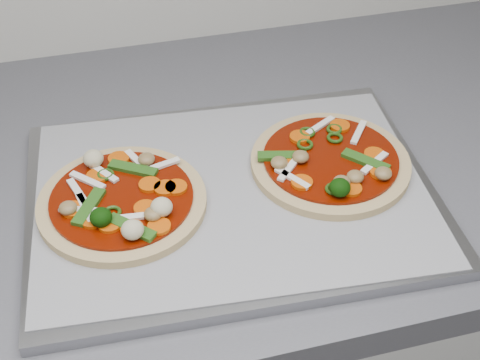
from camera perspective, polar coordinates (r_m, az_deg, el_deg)
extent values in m
cube|color=gray|center=(0.77, -0.73, -1.34)|extent=(0.48, 0.37, 0.02)
cube|color=gray|center=(0.77, -0.73, -0.87)|extent=(0.47, 0.36, 0.00)
cylinder|color=tan|center=(0.76, -10.01, -1.89)|extent=(0.20, 0.20, 0.01)
cylinder|color=#711403|center=(0.75, -10.07, -1.51)|extent=(0.17, 0.17, 0.00)
cube|color=#2B5A19|center=(0.78, -9.12, 0.97)|extent=(0.06, 0.04, 0.00)
ellipsoid|color=olive|center=(0.72, -7.43, -2.90)|extent=(0.03, 0.03, 0.01)
cylinder|color=#CB5304|center=(0.75, -6.42, -0.68)|extent=(0.03, 0.03, 0.00)
cylinder|color=#CB5304|center=(0.71, -9.20, -4.11)|extent=(0.04, 0.04, 0.00)
cylinder|color=#CB5304|center=(0.78, -12.09, 0.33)|extent=(0.03, 0.03, 0.00)
ellipsoid|color=beige|center=(0.79, -12.42, 1.81)|extent=(0.03, 0.03, 0.02)
ellipsoid|color=olive|center=(0.79, -7.99, 1.78)|extent=(0.02, 0.02, 0.01)
cube|color=white|center=(0.77, -12.89, -0.04)|extent=(0.04, 0.04, 0.00)
cylinder|color=#CB5304|center=(0.71, -6.91, -3.95)|extent=(0.03, 0.03, 0.00)
cube|color=white|center=(0.76, -13.67, -1.01)|extent=(0.02, 0.05, 0.00)
ellipsoid|color=olive|center=(0.74, -14.47, -2.33)|extent=(0.03, 0.03, 0.01)
cube|color=#2B5A19|center=(0.71, -9.26, -4.01)|extent=(0.05, 0.05, 0.00)
cube|color=white|center=(0.78, -11.64, 0.67)|extent=(0.03, 0.04, 0.00)
cube|color=white|center=(0.72, -10.08, -3.23)|extent=(0.05, 0.01, 0.00)
cube|color=white|center=(0.74, -13.42, -2.51)|extent=(0.05, 0.02, 0.00)
cylinder|color=#CB5304|center=(0.73, -8.10, -2.41)|extent=(0.04, 0.04, 0.00)
cylinder|color=#CB5304|center=(0.75, -5.47, -0.62)|extent=(0.04, 0.04, 0.00)
cylinder|color=#CB5304|center=(0.80, -10.32, 1.80)|extent=(0.03, 0.03, 0.00)
cylinder|color=#CB5304|center=(0.76, -7.72, -0.39)|extent=(0.04, 0.04, 0.00)
cylinder|color=#CB5304|center=(0.73, -12.49, -3.35)|extent=(0.03, 0.03, 0.00)
cube|color=white|center=(0.78, -6.80, 1.22)|extent=(0.05, 0.02, 0.00)
ellipsoid|color=#103406|center=(0.72, -11.79, -3.14)|extent=(0.03, 0.03, 0.02)
cube|color=white|center=(0.74, -13.07, -2.34)|extent=(0.02, 0.05, 0.00)
cylinder|color=#CB5304|center=(0.74, -14.06, -2.46)|extent=(0.03, 0.03, 0.00)
torus|color=#21430F|center=(0.78, -11.41, 0.46)|extent=(0.02, 0.02, 0.00)
ellipsoid|color=beige|center=(0.70, -9.16, -4.21)|extent=(0.03, 0.03, 0.02)
cylinder|color=#CB5304|center=(0.72, -11.06, -3.73)|extent=(0.03, 0.03, 0.00)
ellipsoid|color=beige|center=(0.72, -6.71, -2.30)|extent=(0.03, 0.03, 0.02)
cube|color=#2B5A19|center=(0.74, -12.77, -2.24)|extent=(0.04, 0.06, 0.00)
torus|color=#21430F|center=(0.73, -10.84, -2.74)|extent=(0.03, 0.03, 0.00)
cube|color=white|center=(0.79, -8.73, 1.58)|extent=(0.03, 0.05, 0.00)
cylinder|color=tan|center=(0.80, 7.70, 1.48)|extent=(0.21, 0.21, 0.01)
cylinder|color=#711403|center=(0.80, 7.75, 1.86)|extent=(0.18, 0.18, 0.00)
cylinder|color=#CB5304|center=(0.85, 8.52, 4.60)|extent=(0.04, 0.04, 0.00)
cube|color=white|center=(0.77, 4.23, 1.00)|extent=(0.04, 0.04, 0.00)
cylinder|color=#CB5304|center=(0.78, 3.94, 1.53)|extent=(0.03, 0.03, 0.00)
torus|color=#21430F|center=(0.83, 5.76, 4.07)|extent=(0.03, 0.03, 0.00)
ellipsoid|color=olive|center=(0.77, 3.36, 1.48)|extent=(0.02, 0.02, 0.01)
torus|color=#21430F|center=(0.82, 8.10, 3.59)|extent=(0.02, 0.02, 0.00)
cube|color=white|center=(0.84, 6.86, 4.63)|extent=(0.05, 0.03, 0.00)
torus|color=#21430F|center=(0.84, 8.06, 4.31)|extent=(0.03, 0.03, 0.00)
cylinder|color=#CB5304|center=(0.76, 5.30, -0.20)|extent=(0.03, 0.03, 0.00)
cube|color=#2B5A19|center=(0.79, 3.61, 2.06)|extent=(0.06, 0.03, 0.00)
cube|color=white|center=(0.76, 4.50, 0.15)|extent=(0.03, 0.04, 0.00)
ellipsoid|color=olive|center=(0.76, 9.81, 0.28)|extent=(0.03, 0.03, 0.01)
cube|color=white|center=(0.79, 11.41, 1.45)|extent=(0.04, 0.03, 0.00)
ellipsoid|color=olive|center=(0.78, 5.19, 2.00)|extent=(0.03, 0.03, 0.01)
ellipsoid|color=olive|center=(0.78, 12.12, 0.56)|extent=(0.03, 0.03, 0.01)
cylinder|color=#CB5304|center=(0.76, 9.44, -0.73)|extent=(0.03, 0.03, 0.00)
torus|color=#21430F|center=(0.81, 5.56, 3.04)|extent=(0.02, 0.02, 0.00)
cylinder|color=#CB5304|center=(0.82, 5.12, 3.68)|extent=(0.03, 0.03, 0.00)
cylinder|color=#CB5304|center=(0.81, 11.40, 2.16)|extent=(0.03, 0.03, 0.00)
ellipsoid|color=olive|center=(0.76, 8.67, -0.17)|extent=(0.03, 0.03, 0.01)
cube|color=#2B5A19|center=(0.80, 10.67, 1.62)|extent=(0.05, 0.05, 0.00)
cube|color=white|center=(0.84, 10.10, 4.03)|extent=(0.04, 0.04, 0.00)
ellipsoid|color=#103406|center=(0.74, 8.51, -0.64)|extent=(0.02, 0.02, 0.02)
cylinder|color=#CB5304|center=(0.78, 11.91, 0.65)|extent=(0.03, 0.03, 0.00)
torus|color=#21430F|center=(0.78, 3.35, 1.60)|extent=(0.02, 0.02, 0.00)
torus|color=#21430F|center=(0.75, 8.02, -0.76)|extent=(0.02, 0.02, 0.00)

